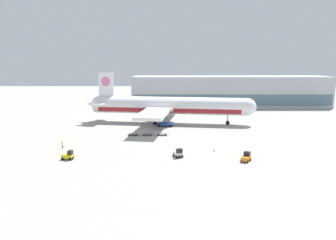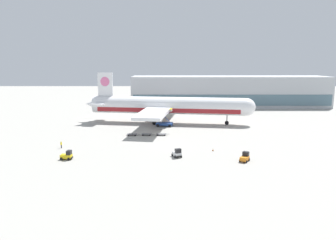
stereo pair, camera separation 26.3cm
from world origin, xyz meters
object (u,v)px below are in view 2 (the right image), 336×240
(baggage_dolly_lead, at_px, (132,134))
(ground_crew_near, at_px, (61,144))
(traffic_cone_near, at_px, (213,150))
(baggage_dolly_second, at_px, (146,134))
(baggage_tug_mid, at_px, (177,153))
(baggage_tug_far, at_px, (245,157))
(baggage_dolly_third, at_px, (161,134))
(scissor_lift_loader, at_px, (164,120))
(airplane_main, at_px, (166,106))
(baggage_tug_foreground, at_px, (67,155))

(baggage_dolly_lead, relative_size, ground_crew_near, 2.20)
(traffic_cone_near, bearing_deg, baggage_dolly_second, 135.52)
(baggage_tug_mid, relative_size, baggage_dolly_second, 0.75)
(baggage_tug_far, bearing_deg, baggage_dolly_third, 68.81)
(scissor_lift_loader, relative_size, baggage_dolly_third, 1.55)
(airplane_main, relative_size, baggage_dolly_lead, 15.47)
(ground_crew_near, bearing_deg, baggage_dolly_second, 132.96)
(ground_crew_near, bearing_deg, baggage_tug_mid, 82.92)
(baggage_tug_mid, xyz_separation_m, baggage_tug_far, (14.18, -3.12, 0.00))
(baggage_dolly_second, height_order, ground_crew_near, ground_crew_near)
(airplane_main, relative_size, baggage_tug_far, 20.54)
(airplane_main, height_order, traffic_cone_near, airplane_main)
(baggage_tug_mid, bearing_deg, airplane_main, 161.06)
(airplane_main, distance_m, scissor_lift_loader, 6.64)
(baggage_tug_far, bearing_deg, baggage_dolly_lead, 79.70)
(baggage_tug_mid, xyz_separation_m, ground_crew_near, (-27.91, 7.57, 0.11))
(baggage_tug_foreground, bearing_deg, baggage_dolly_third, 54.89)
(scissor_lift_loader, height_order, baggage_dolly_third, scissor_lift_loader)
(scissor_lift_loader, xyz_separation_m, baggage_dolly_third, (-0.74, -13.39, -1.79))
(baggage_tug_far, bearing_deg, scissor_lift_loader, 57.02)
(baggage_tug_mid, xyz_separation_m, baggage_dolly_second, (-8.08, 21.38, -0.49))
(baggage_dolly_lead, xyz_separation_m, baggage_dolly_third, (8.32, 0.15, 0.00))
(baggage_dolly_second, distance_m, ground_crew_near, 24.17)
(scissor_lift_loader, distance_m, baggage_tug_far, 41.74)
(scissor_lift_loader, relative_size, ground_crew_near, 3.41)
(baggage_tug_mid, height_order, baggage_dolly_third, baggage_tug_mid)
(airplane_main, distance_m, baggage_tug_foreground, 47.28)
(scissor_lift_loader, distance_m, baggage_tug_foreground, 41.98)
(baggage_tug_mid, height_order, ground_crew_near, baggage_tug_mid)
(scissor_lift_loader, bearing_deg, baggage_tug_mid, -76.50)
(airplane_main, xyz_separation_m, ground_crew_near, (-25.13, -32.79, -4.85))
(scissor_lift_loader, xyz_separation_m, baggage_tug_mid, (3.15, -34.83, -1.30))
(baggage_tug_far, xyz_separation_m, baggage_dolly_lead, (-26.39, 24.42, -0.49))
(baggage_tug_far, distance_m, ground_crew_near, 43.43)
(baggage_tug_far, xyz_separation_m, baggage_dolly_second, (-22.26, 24.51, -0.49))
(scissor_lift_loader, relative_size, baggage_tug_mid, 2.07)
(baggage_tug_far, distance_m, baggage_dolly_third, 30.50)
(baggage_tug_foreground, height_order, ground_crew_near, baggage_tug_foreground)
(baggage_tug_foreground, xyz_separation_m, baggage_dolly_second, (15.58, 23.15, -0.49))
(baggage_tug_foreground, height_order, baggage_dolly_third, baggage_tug_foreground)
(airplane_main, xyz_separation_m, baggage_dolly_third, (-1.11, -18.92, -5.45))
(baggage_tug_foreground, height_order, traffic_cone_near, baggage_tug_foreground)
(baggage_tug_foreground, bearing_deg, baggage_tug_mid, 9.60)
(baggage_dolly_lead, xyz_separation_m, ground_crew_near, (-15.70, -13.72, 0.60))
(baggage_tug_mid, relative_size, ground_crew_near, 1.64)
(baggage_dolly_second, xyz_separation_m, baggage_dolly_third, (4.19, 0.06, 0.00))
(airplane_main, distance_m, ground_crew_near, 41.59)
(baggage_dolly_third, distance_m, ground_crew_near, 27.74)
(airplane_main, distance_m, baggage_dolly_lead, 21.95)
(baggage_dolly_lead, xyz_separation_m, baggage_dolly_second, (4.13, 0.09, 0.00))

